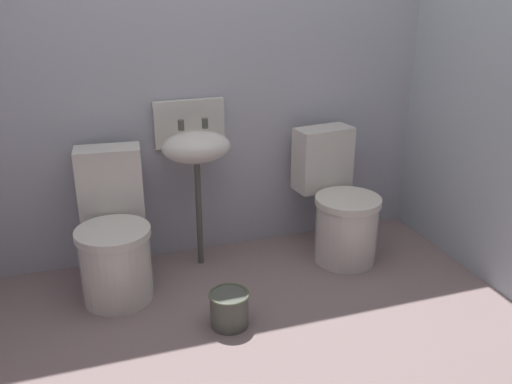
{
  "coord_description": "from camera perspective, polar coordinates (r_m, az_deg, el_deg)",
  "views": [
    {
      "loc": [
        -0.78,
        -2.05,
        1.68
      ],
      "look_at": [
        0.0,
        0.28,
        0.7
      ],
      "focal_mm": 38.65,
      "sensor_mm": 36.0,
      "label": 1
    }
  ],
  "objects": [
    {
      "name": "sink",
      "position": [
        3.21,
        -6.32,
        4.86
      ],
      "size": [
        0.42,
        0.35,
        0.99
      ],
      "color": "#50544A",
      "rests_on": "ground"
    },
    {
      "name": "toilet_right",
      "position": [
        3.46,
        8.6,
        -1.59
      ],
      "size": [
        0.45,
        0.63,
        0.78
      ],
      "rotation": [
        0.0,
        0.0,
        3.27
      ],
      "color": "silver",
      "rests_on": "ground"
    },
    {
      "name": "toilet_left",
      "position": [
        3.13,
        -14.47,
        -4.7
      ],
      "size": [
        0.44,
        0.62,
        0.78
      ],
      "rotation": [
        0.0,
        0.0,
        3.05
      ],
      "color": "silver",
      "rests_on": "ground"
    },
    {
      "name": "bucket",
      "position": [
        2.85,
        -2.78,
        -11.9
      ],
      "size": [
        0.21,
        0.21,
        0.19
      ],
      "color": "#50544A",
      "rests_on": "ground"
    },
    {
      "name": "ground_plane",
      "position": [
        2.78,
        1.9,
        -16.4
      ],
      "size": [
        3.15,
        2.64,
        0.08
      ],
      "primitive_type": "cube",
      "color": "gray"
    },
    {
      "name": "wall_back",
      "position": [
        3.34,
        -4.98,
        13.79
      ],
      "size": [
        3.15,
        0.1,
        2.44
      ],
      "primitive_type": "cube",
      "color": "#ACAEBB",
      "rests_on": "ground"
    }
  ]
}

